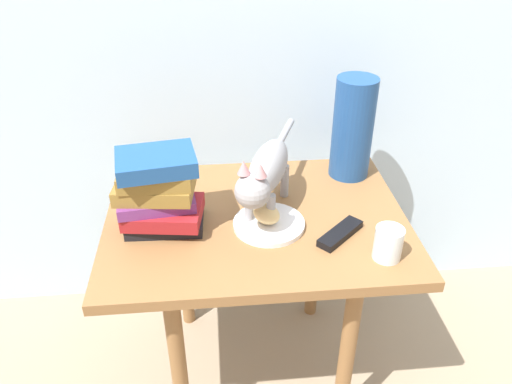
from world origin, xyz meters
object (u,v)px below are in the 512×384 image
(plate, at_px, (269,224))
(cat, at_px, (265,172))
(green_vase, at_px, (353,128))
(candle_jar, at_px, (388,245))
(tv_remote, at_px, (340,233))
(book_stack, at_px, (159,191))
(bread_roll, at_px, (267,214))
(side_table, at_px, (256,241))

(plate, xyz_separation_m, cat, (-0.00, 0.06, 0.13))
(plate, distance_m, cat, 0.14)
(green_vase, bearing_deg, candle_jar, -91.09)
(candle_jar, bearing_deg, green_vase, 88.91)
(cat, height_order, candle_jar, cat)
(candle_jar, bearing_deg, plate, 150.37)
(plate, height_order, tv_remote, tv_remote)
(plate, distance_m, candle_jar, 0.32)
(cat, relative_size, tv_remote, 3.02)
(green_vase, bearing_deg, book_stack, -158.27)
(plate, distance_m, bread_roll, 0.03)
(side_table, bearing_deg, candle_jar, -33.89)
(cat, height_order, book_stack, cat)
(plate, height_order, cat, cat)
(green_vase, distance_m, tv_remote, 0.37)
(green_vase, bearing_deg, cat, -145.43)
(side_table, bearing_deg, plate, -58.06)
(side_table, xyz_separation_m, candle_jar, (0.30, -0.20, 0.12))
(book_stack, xyz_separation_m, green_vase, (0.56, 0.23, 0.05))
(book_stack, relative_size, candle_jar, 2.71)
(book_stack, height_order, green_vase, green_vase)
(cat, distance_m, candle_jar, 0.36)
(plate, bearing_deg, candle_jar, -29.63)
(bread_roll, distance_m, cat, 0.11)
(plate, bearing_deg, green_vase, 42.47)
(plate, bearing_deg, side_table, 121.94)
(bread_roll, bearing_deg, cat, 87.23)
(side_table, xyz_separation_m, book_stack, (-0.25, -0.02, 0.19))
(tv_remote, bearing_deg, cat, 103.25)
(tv_remote, bearing_deg, bread_roll, 117.97)
(plate, distance_m, tv_remote, 0.19)
(side_table, xyz_separation_m, bread_roll, (0.02, -0.05, 0.12))
(bread_roll, relative_size, book_stack, 0.35)
(side_table, relative_size, book_stack, 3.59)
(plate, distance_m, green_vase, 0.41)
(side_table, height_order, book_stack, book_stack)
(book_stack, distance_m, green_vase, 0.61)
(cat, xyz_separation_m, green_vase, (0.28, 0.20, 0.02))
(plate, relative_size, book_stack, 0.83)
(plate, height_order, book_stack, book_stack)
(cat, bearing_deg, plate, -86.51)
(candle_jar, relative_size, tv_remote, 0.57)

